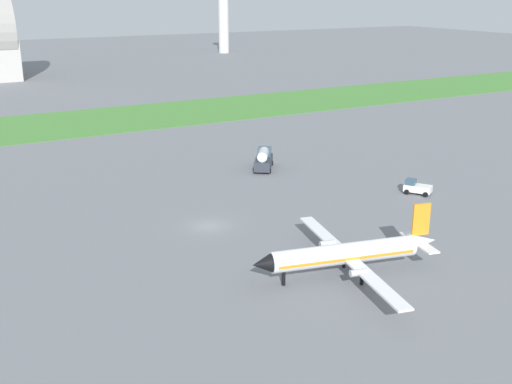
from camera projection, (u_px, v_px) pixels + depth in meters
name	position (u px, v px, depth m)	size (l,w,h in m)	color
ground_plane	(209.00, 226.00, 73.99)	(600.00, 600.00, 0.00)	slate
grass_taxiway_strip	(72.00, 123.00, 129.77)	(360.00, 28.00, 0.08)	#478438
airplane_foreground_turboprop	(348.00, 253.00, 60.33)	(19.03, 22.10, 6.69)	white
pushback_tug_near_gate	(417.00, 187.00, 85.31)	(3.50, 3.99, 1.95)	white
fuel_truck_by_runway	(264.00, 159.00, 96.87)	(5.66, 6.72, 3.29)	#2D333D
control_tower	(223.00, 10.00, 265.23)	(8.00, 8.00, 29.72)	silver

